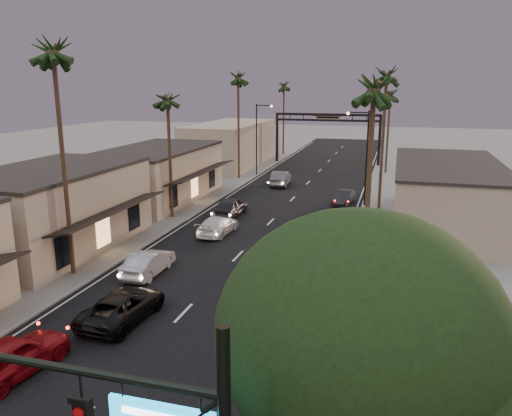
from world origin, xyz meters
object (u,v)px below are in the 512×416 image
Objects in this scene: arch at (327,126)px; streetlight_left at (259,134)px; palm_ra at (374,82)px; oncoming_pickup at (123,306)px; corner_tree at (362,342)px; palm_ld at (238,75)px; palm_far at (284,83)px; oncoming_silver at (148,263)px; palm_rb at (387,71)px; oncoming_red at (12,357)px; curbside_black at (277,283)px; palm_rc at (391,91)px; palm_lc at (167,95)px; streetlight_right at (364,150)px; palm_lb at (52,45)px.

streetlight_left reaches higher than arch.
oncoming_pickup is at bearing -149.65° from palm_ra.
corner_tree reaches higher than arch.
palm_ld reaches higher than streetlight_left.
corner_tree is 63.26m from arch.
palm_far is 55.82m from oncoming_silver.
palm_rb is (-0.88, 36.55, 6.44)m from corner_tree.
palm_rb is 2.91× the size of oncoming_red.
corner_tree is 0.67× the size of palm_far.
palm_rb reaches higher than oncoming_silver.
palm_ra reaches higher than arch.
oncoming_red is 1.07× the size of curbside_black.
palm_ld is at bearing 110.81° from corner_tree.
arch is 11.59m from palm_rc.
arch is at bearing 145.11° from palm_rc.
palm_lc reaches higher than streetlight_left.
palm_rb is 3.12× the size of curbside_black.
palm_rb is at bearing -30.76° from streetlight_right.
palm_rc is 21.97m from palm_far.
streetlight_right is at bearing -74.53° from arch.
palm_rc is 2.68× the size of curbside_black.
palm_ld is at bearing -119.83° from arch.
palm_ld is 36.73m from curbside_black.
palm_rb reaches higher than corner_tree.
palm_ld is 20.42m from palm_rb.
palm_rc is at bearing -34.89° from arch.
oncoming_silver is (-0.00, 11.38, -0.09)m from oncoming_red.
curbside_black is (8.28, -0.79, -0.08)m from oncoming_silver.
palm_lb is 3.38× the size of oncoming_silver.
palm_rc is at bearing 90.89° from corner_tree.
palm_rc is 42.81m from curbside_black.
palm_lc reaches higher than oncoming_pickup.
oncoming_pickup is (4.40, -40.51, -4.60)m from streetlight_left.
oncoming_pickup is 8.31m from curbside_black.
palm_far reaches higher than oncoming_red.
palm_lb is 14.75m from oncoming_pickup.
oncoming_red is at bearing -84.20° from palm_ld.
palm_lb is 17.95m from curbside_black.
palm_ld is 19.51m from palm_rc.
palm_ld reaches higher than palm_rc.
oncoming_pickup is (6.08, -37.51, -11.69)m from palm_ld.
streetlight_right is at bearing 93.89° from corner_tree.
streetlight_left is 0.63× the size of palm_rb.
palm_lc is 2.68× the size of curbside_black.
curbside_black is (-5.44, 15.13, -5.32)m from corner_tree.
streetlight_right is at bearing 55.99° from palm_lb.
palm_rb reaches higher than palm_far.
streetlight_left is 41.01m from oncoming_pickup.
palm_lb reaches higher than oncoming_red.
curbside_black is at bearing -102.02° from palm_rb.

